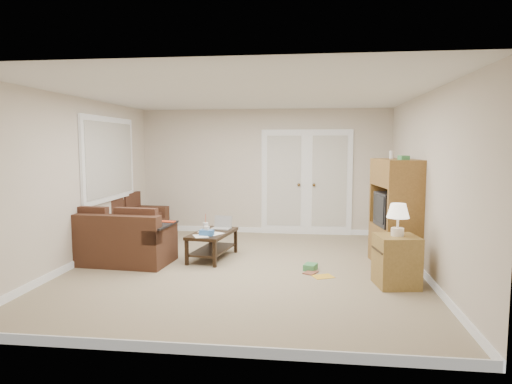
# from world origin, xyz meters

# --- Properties ---
(floor) EXTENTS (5.50, 5.50, 0.00)m
(floor) POSITION_xyz_m (0.00, 0.00, 0.00)
(floor) COLOR tan
(floor) RESTS_ON ground
(ceiling) EXTENTS (5.00, 5.50, 0.02)m
(ceiling) POSITION_xyz_m (0.00, 0.00, 2.50)
(ceiling) COLOR silver
(ceiling) RESTS_ON wall_back
(wall_left) EXTENTS (0.02, 5.50, 2.50)m
(wall_left) POSITION_xyz_m (-2.50, 0.00, 1.25)
(wall_left) COLOR beige
(wall_left) RESTS_ON floor
(wall_right) EXTENTS (0.02, 5.50, 2.50)m
(wall_right) POSITION_xyz_m (2.50, 0.00, 1.25)
(wall_right) COLOR beige
(wall_right) RESTS_ON floor
(wall_back) EXTENTS (5.00, 0.02, 2.50)m
(wall_back) POSITION_xyz_m (0.00, 2.75, 1.25)
(wall_back) COLOR beige
(wall_back) RESTS_ON floor
(wall_front) EXTENTS (5.00, 0.02, 2.50)m
(wall_front) POSITION_xyz_m (0.00, -2.75, 1.25)
(wall_front) COLOR beige
(wall_front) RESTS_ON floor
(baseboards) EXTENTS (5.00, 5.50, 0.10)m
(baseboards) POSITION_xyz_m (0.00, 0.00, 0.05)
(baseboards) COLOR silver
(baseboards) RESTS_ON floor
(french_doors) EXTENTS (1.80, 0.05, 2.13)m
(french_doors) POSITION_xyz_m (0.85, 2.71, 1.04)
(french_doors) COLOR silver
(french_doors) RESTS_ON floor
(window_left) EXTENTS (0.05, 1.92, 1.42)m
(window_left) POSITION_xyz_m (-2.46, 1.00, 1.55)
(window_left) COLOR silver
(window_left) RESTS_ON wall_left
(sectional_sofa) EXTENTS (1.75, 2.65, 0.78)m
(sectional_sofa) POSITION_xyz_m (-2.18, 0.73, 0.31)
(sectional_sofa) COLOR #492B1C
(sectional_sofa) RESTS_ON floor
(coffee_table) EXTENTS (0.68, 1.11, 0.71)m
(coffee_table) POSITION_xyz_m (-0.58, 0.55, 0.23)
(coffee_table) COLOR black
(coffee_table) RESTS_ON floor
(tv_armoire) EXTENTS (0.68, 1.06, 1.70)m
(tv_armoire) POSITION_xyz_m (2.20, 0.46, 0.80)
(tv_armoire) COLOR brown
(tv_armoire) RESTS_ON floor
(side_cabinet) EXTENTS (0.58, 0.58, 1.06)m
(side_cabinet) POSITION_xyz_m (2.04, -0.56, 0.38)
(side_cabinet) COLOR olive
(side_cabinet) RESTS_ON floor
(space_heater) EXTENTS (0.13, 0.11, 0.33)m
(space_heater) POSITION_xyz_m (2.20, 2.26, 0.16)
(space_heater) COLOR silver
(space_heater) RESTS_ON floor
(floor_magazine) EXTENTS (0.34, 0.31, 0.01)m
(floor_magazine) POSITION_xyz_m (1.13, -0.26, 0.00)
(floor_magazine) COLOR gold
(floor_magazine) RESTS_ON floor
(floor_greenbox) EXTENTS (0.22, 0.25, 0.09)m
(floor_greenbox) POSITION_xyz_m (0.95, 0.07, 0.04)
(floor_greenbox) COLOR #418F51
(floor_greenbox) RESTS_ON floor
(floor_book) EXTENTS (0.23, 0.26, 0.02)m
(floor_book) POSITION_xyz_m (0.89, -0.07, 0.01)
(floor_book) COLOR brown
(floor_book) RESTS_ON floor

